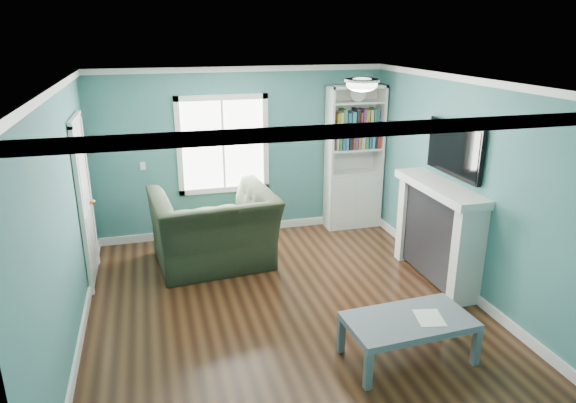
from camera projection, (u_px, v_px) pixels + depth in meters
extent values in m
plane|color=black|center=(285.00, 307.00, 6.05)|extent=(5.00, 5.00, 0.00)
plane|color=#377173|center=(243.00, 153.00, 7.92)|extent=(4.50, 0.00, 4.50)
plane|color=#377173|center=(383.00, 321.00, 3.35)|extent=(4.50, 0.00, 4.50)
plane|color=#377173|center=(65.00, 222.00, 5.07)|extent=(0.00, 5.00, 5.00)
plane|color=#377173|center=(464.00, 187.00, 6.20)|extent=(0.00, 5.00, 5.00)
plane|color=white|center=(284.00, 82.00, 5.22)|extent=(5.00, 5.00, 0.00)
cube|color=white|center=(245.00, 228.00, 8.30)|extent=(4.50, 0.03, 0.12)
cube|color=white|center=(82.00, 330.00, 5.47)|extent=(0.03, 5.00, 0.12)
cube|color=white|center=(452.00, 279.00, 6.59)|extent=(0.03, 5.00, 0.12)
cube|color=white|center=(241.00, 69.00, 7.50)|extent=(4.50, 0.04, 0.08)
cube|color=white|center=(394.00, 129.00, 2.97)|extent=(4.50, 0.04, 0.08)
cube|color=white|center=(48.00, 93.00, 4.67)|extent=(0.04, 5.00, 0.08)
cube|color=white|center=(475.00, 81.00, 5.79)|extent=(0.04, 5.00, 0.08)
cube|color=white|center=(223.00, 145.00, 7.79)|extent=(1.24, 0.01, 1.34)
cube|color=white|center=(179.00, 147.00, 7.61)|extent=(0.08, 0.06, 1.50)
cube|color=white|center=(266.00, 142.00, 7.94)|extent=(0.08, 0.06, 1.50)
cube|color=white|center=(225.00, 189.00, 8.00)|extent=(1.40, 0.06, 0.08)
cube|color=white|center=(221.00, 97.00, 7.55)|extent=(1.40, 0.06, 0.08)
cube|color=white|center=(223.00, 145.00, 7.78)|extent=(1.24, 0.03, 0.03)
cube|color=white|center=(223.00, 145.00, 7.78)|extent=(0.03, 0.03, 1.34)
cube|color=silver|center=(352.00, 200.00, 8.45)|extent=(0.90, 0.35, 0.90)
cube|color=silver|center=(329.00, 132.00, 7.97)|extent=(0.04, 0.35, 1.40)
cube|color=silver|center=(380.00, 129.00, 8.19)|extent=(0.04, 0.35, 1.40)
cube|color=silver|center=(351.00, 129.00, 8.23)|extent=(0.90, 0.02, 1.40)
cube|color=silver|center=(357.00, 86.00, 7.86)|extent=(0.90, 0.35, 0.04)
cube|color=silver|center=(353.00, 172.00, 8.30)|extent=(0.84, 0.33, 0.03)
cube|color=silver|center=(354.00, 149.00, 8.18)|extent=(0.84, 0.33, 0.03)
cube|color=silver|center=(355.00, 125.00, 8.06)|extent=(0.84, 0.33, 0.03)
cube|color=silver|center=(356.00, 102.00, 7.94)|extent=(0.84, 0.33, 0.03)
cube|color=tan|center=(355.00, 142.00, 8.12)|extent=(0.70, 0.25, 0.22)
cube|color=#33723F|center=(356.00, 118.00, 8.00)|extent=(0.70, 0.25, 0.22)
cylinder|color=beige|center=(358.00, 93.00, 7.85)|extent=(0.26, 0.06, 0.26)
cube|color=black|center=(438.00, 236.00, 6.56)|extent=(0.30, 1.20, 1.10)
cube|color=black|center=(435.00, 250.00, 6.62)|extent=(0.22, 0.65, 0.70)
cube|color=silver|center=(467.00, 257.00, 5.94)|extent=(0.36, 0.16, 1.20)
cube|color=silver|center=(411.00, 218.00, 7.17)|extent=(0.36, 0.16, 1.20)
cube|color=silver|center=(440.00, 188.00, 6.35)|extent=(0.44, 1.58, 0.10)
cube|color=black|center=(455.00, 149.00, 6.23)|extent=(0.06, 1.10, 0.65)
cube|color=silver|center=(85.00, 204.00, 6.44)|extent=(0.04, 0.80, 2.05)
cube|color=white|center=(82.00, 216.00, 6.03)|extent=(0.05, 0.08, 2.13)
cube|color=white|center=(89.00, 194.00, 6.86)|extent=(0.05, 0.08, 2.13)
cube|color=white|center=(75.00, 119.00, 6.11)|extent=(0.05, 0.98, 0.08)
sphere|color=#BF8C3F|center=(93.00, 202.00, 6.76)|extent=(0.07, 0.07, 0.07)
ellipsoid|color=white|center=(362.00, 85.00, 5.56)|extent=(0.34, 0.34, 0.15)
cylinder|color=white|center=(362.00, 80.00, 5.54)|extent=(0.38, 0.38, 0.03)
cube|color=white|center=(143.00, 166.00, 7.56)|extent=(0.08, 0.01, 0.12)
imported|color=black|center=(213.00, 217.00, 6.96)|extent=(1.68, 1.18, 1.39)
cube|color=#545E64|center=(368.00, 371.00, 4.61)|extent=(0.07, 0.07, 0.38)
cube|color=#545E64|center=(476.00, 347.00, 4.96)|extent=(0.07, 0.07, 0.38)
cube|color=#545E64|center=(341.00, 335.00, 5.16)|extent=(0.07, 0.07, 0.38)
cube|color=#545E64|center=(440.00, 316.00, 5.50)|extent=(0.07, 0.07, 0.38)
cube|color=slate|center=(409.00, 321.00, 4.99)|extent=(1.26, 0.73, 0.07)
cube|color=white|center=(429.00, 318.00, 4.98)|extent=(0.31, 0.37, 0.00)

